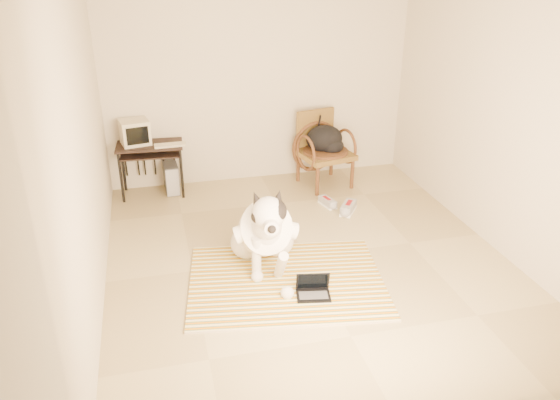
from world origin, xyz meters
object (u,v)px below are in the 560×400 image
object	(u,v)px
computer_desk	(150,152)
pc_tower	(171,177)
laptop	(313,289)
backpack	(326,140)
dog	(265,232)
crt_monitor	(135,132)
rattan_chair	(323,149)

from	to	relation	value
computer_desk	pc_tower	bearing A→B (deg)	12.77
laptop	computer_desk	world-z (taller)	computer_desk
backpack	computer_desk	bearing A→B (deg)	175.55
dog	laptop	world-z (taller)	dog
computer_desk	backpack	bearing A→B (deg)	-4.45
dog	pc_tower	size ratio (longest dim) A/B	3.32
crt_monitor	backpack	distance (m)	2.44
crt_monitor	backpack	size ratio (longest dim) A/B	0.82
laptop	computer_desk	bearing A→B (deg)	116.40
backpack	pc_tower	bearing A→B (deg)	173.57
dog	rattan_chair	world-z (taller)	dog
laptop	pc_tower	distance (m)	2.95
rattan_chair	pc_tower	bearing A→B (deg)	173.68
backpack	crt_monitor	bearing A→B (deg)	174.14
pc_tower	rattan_chair	xyz separation A→B (m)	(2.00, -0.22, 0.30)
dog	pc_tower	distance (m)	2.27
laptop	rattan_chair	distance (m)	2.70
laptop	crt_monitor	size ratio (longest dim) A/B	0.86
pc_tower	laptop	bearing A→B (deg)	-68.10
dog	rattan_chair	distance (m)	2.25
rattan_chair	crt_monitor	bearing A→B (deg)	174.24
computer_desk	laptop	bearing A→B (deg)	-63.60
rattan_chair	backpack	size ratio (longest dim) A/B	1.99
backpack	laptop	bearing A→B (deg)	-110.28
pc_tower	rattan_chair	distance (m)	2.03
dog	rattan_chair	xyz separation A→B (m)	(1.21, 1.90, 0.10)
computer_desk	rattan_chair	world-z (taller)	rattan_chair
computer_desk	backpack	distance (m)	2.26
dog	computer_desk	xyz separation A→B (m)	(-1.02, 2.07, 0.19)
computer_desk	pc_tower	world-z (taller)	computer_desk
dog	laptop	distance (m)	0.76
laptop	pc_tower	world-z (taller)	pc_tower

